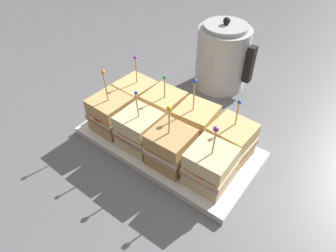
# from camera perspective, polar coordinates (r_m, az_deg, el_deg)

# --- Properties ---
(ground_plane) EXTENTS (6.00, 6.00, 0.00)m
(ground_plane) POSITION_cam_1_polar(r_m,az_deg,el_deg) (0.74, 0.00, -3.70)
(ground_plane) COLOR slate
(serving_platter) EXTENTS (0.43, 0.22, 0.02)m
(serving_platter) POSITION_cam_1_polar(r_m,az_deg,el_deg) (0.74, 0.00, -3.21)
(serving_platter) COLOR silver
(serving_platter) RESTS_ON ground_plane
(sandwich_front_far_left) EXTENTS (0.09, 0.09, 0.17)m
(sandwich_front_far_left) POSITION_cam_1_polar(r_m,az_deg,el_deg) (0.75, -10.81, 2.34)
(sandwich_front_far_left) COLOR tan
(sandwich_front_far_left) RESTS_ON serving_platter
(sandwich_front_center_left) EXTENTS (0.09, 0.09, 0.16)m
(sandwich_front_center_left) POSITION_cam_1_polar(r_m,az_deg,el_deg) (0.69, -5.45, -0.78)
(sandwich_front_center_left) COLOR beige
(sandwich_front_center_left) RESTS_ON serving_platter
(sandwich_front_center_right) EXTENTS (0.09, 0.09, 0.16)m
(sandwich_front_center_right) POSITION_cam_1_polar(r_m,az_deg,el_deg) (0.65, 0.55, -4.14)
(sandwich_front_center_right) COLOR tan
(sandwich_front_center_right) RESTS_ON serving_platter
(sandwich_front_far_right) EXTENTS (0.09, 0.09, 0.15)m
(sandwich_front_far_right) POSITION_cam_1_polar(r_m,az_deg,el_deg) (0.62, 7.96, -7.68)
(sandwich_front_far_right) COLOR beige
(sandwich_front_far_right) RESTS_ON serving_platter
(sandwich_back_far_left) EXTENTS (0.09, 0.09, 0.16)m
(sandwich_back_far_left) POSITION_cam_1_polar(r_m,az_deg,el_deg) (0.80, -6.09, 5.69)
(sandwich_back_far_left) COLOR tan
(sandwich_back_far_left) RESTS_ON serving_platter
(sandwich_back_center_left) EXTENTS (0.09, 0.09, 0.15)m
(sandwich_back_center_left) POSITION_cam_1_polar(r_m,az_deg,el_deg) (0.75, -0.75, 3.28)
(sandwich_back_center_left) COLOR tan
(sandwich_back_center_left) RESTS_ON serving_platter
(sandwich_back_center_right) EXTENTS (0.09, 0.09, 0.17)m
(sandwich_back_center_right) POSITION_cam_1_polar(r_m,az_deg,el_deg) (0.71, 5.30, 0.48)
(sandwich_back_center_right) COLOR tan
(sandwich_back_center_right) RESTS_ON serving_platter
(sandwich_back_far_right) EXTENTS (0.09, 0.09, 0.15)m
(sandwich_back_far_right) POSITION_cam_1_polar(r_m,az_deg,el_deg) (0.68, 11.94, -2.88)
(sandwich_back_far_right) COLOR tan
(sandwich_back_far_right) RESTS_ON serving_platter
(kettle_steel) EXTENTS (0.17, 0.15, 0.21)m
(kettle_steel) POSITION_cam_1_polar(r_m,az_deg,el_deg) (0.92, 10.30, 12.84)
(kettle_steel) COLOR #B7BABF
(kettle_steel) RESTS_ON ground_plane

